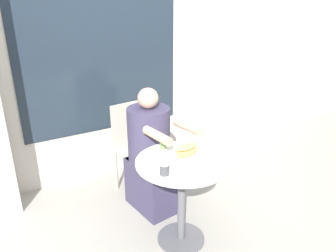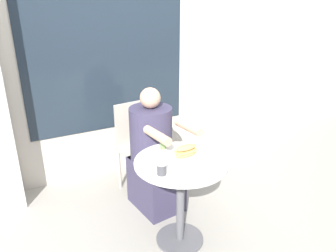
# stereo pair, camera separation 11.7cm
# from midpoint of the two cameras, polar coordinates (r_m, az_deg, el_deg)

# --- Properties ---
(ground_plane) EXTENTS (8.00, 8.00, 0.00)m
(ground_plane) POSITION_cam_midpoint_polar(r_m,az_deg,el_deg) (2.76, 0.97, -19.10)
(ground_plane) COLOR gray
(storefront_wall) EXTENTS (8.00, 0.09, 2.80)m
(storefront_wall) POSITION_cam_midpoint_polar(r_m,az_deg,el_deg) (3.36, -11.69, 14.39)
(storefront_wall) COLOR beige
(storefront_wall) RESTS_ON ground_plane
(cafe_table) EXTENTS (0.68, 0.68, 0.70)m
(cafe_table) POSITION_cam_midpoint_polar(r_m,az_deg,el_deg) (2.45, 1.05, -10.01)
(cafe_table) COLOR beige
(cafe_table) RESTS_ON ground_plane
(diner_chair) EXTENTS (0.42, 0.42, 0.87)m
(diner_chair) POSITION_cam_midpoint_polar(r_m,az_deg,el_deg) (3.16, -7.14, -2.41)
(diner_chair) COLOR #ADA393
(diner_chair) RESTS_ON ground_plane
(seated_diner) EXTENTS (0.43, 0.68, 1.10)m
(seated_diner) POSITION_cam_midpoint_polar(r_m,az_deg,el_deg) (2.90, -3.96, -5.70)
(seated_diner) COLOR #38334C
(seated_diner) RESTS_ON ground_plane
(sandwich_on_plate) EXTENTS (0.20, 0.20, 0.10)m
(sandwich_on_plate) POSITION_cam_midpoint_polar(r_m,az_deg,el_deg) (2.40, 1.88, -4.51)
(sandwich_on_plate) COLOR white
(sandwich_on_plate) RESTS_ON cafe_table
(drink_cup) EXTENTS (0.07, 0.07, 0.08)m
(drink_cup) POSITION_cam_midpoint_polar(r_m,az_deg,el_deg) (2.17, -2.18, -7.48)
(drink_cup) COLOR #424247
(drink_cup) RESTS_ON cafe_table
(napkin_box) EXTENTS (0.11, 0.11, 0.06)m
(napkin_box) POSITION_cam_midpoint_polar(r_m,az_deg,el_deg) (2.28, 6.92, -6.50)
(napkin_box) COLOR silver
(napkin_box) RESTS_ON cafe_table
(condiment_bottle) EXTENTS (0.05, 0.05, 0.13)m
(condiment_bottle) POSITION_cam_midpoint_polar(r_m,az_deg,el_deg) (2.51, -2.22, -2.69)
(condiment_bottle) COLOR #66934C
(condiment_bottle) RESTS_ON cafe_table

